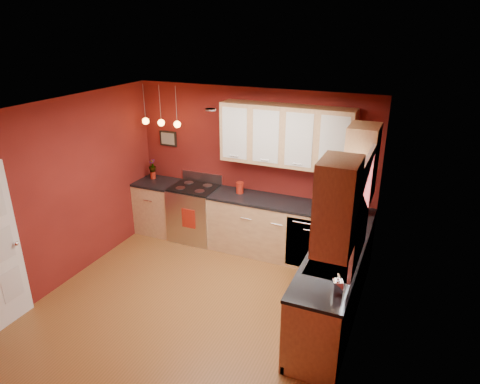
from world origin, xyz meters
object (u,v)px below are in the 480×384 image
at_px(soap_pump, 338,284).
at_px(red_canister, 240,188).
at_px(gas_range, 195,212).
at_px(sink, 331,265).
at_px(coffee_maker, 363,207).

bearing_deg(soap_pump, red_canister, 133.22).
bearing_deg(red_canister, gas_range, -174.78).
distance_m(gas_range, soap_pump, 3.52).
bearing_deg(soap_pump, gas_range, 143.77).
distance_m(red_canister, soap_pump, 2.91).
relative_size(gas_range, sink, 1.59).
distance_m(gas_range, sink, 3.05).
bearing_deg(gas_range, sink, -29.78).
xyz_separation_m(red_canister, coffee_maker, (1.95, -0.06, 0.02)).
relative_size(red_canister, coffee_maker, 0.78).
xyz_separation_m(gas_range, red_canister, (0.80, 0.07, 0.55)).
bearing_deg(coffee_maker, red_canister, 173.33).
bearing_deg(sink, gas_range, 150.22).
relative_size(sink, soap_pump, 3.22).
bearing_deg(soap_pump, sink, 107.77).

